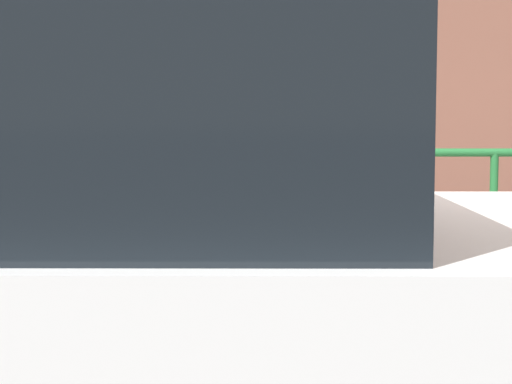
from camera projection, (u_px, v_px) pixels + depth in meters
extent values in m
cube|color=#9E9B93|center=(361.00, 346.00, 5.19)|extent=(36.00, 2.93, 0.15)
cylinder|color=slate|center=(308.00, 290.00, 4.01)|extent=(0.07, 0.07, 0.99)
cylinder|color=#939699|center=(309.00, 144.00, 3.95)|extent=(0.17, 0.17, 0.34)
sphere|color=silver|center=(309.00, 100.00, 3.93)|extent=(0.17, 0.17, 0.17)
cube|color=black|center=(309.00, 128.00, 3.86)|extent=(0.09, 0.02, 0.07)
cube|color=yellow|center=(309.00, 159.00, 3.87)|extent=(0.10, 0.02, 0.09)
cylinder|color=brown|center=(186.00, 296.00, 4.25)|extent=(0.15, 0.15, 0.83)
cylinder|color=brown|center=(225.00, 299.00, 4.19)|extent=(0.15, 0.15, 0.83)
cube|color=maroon|center=(205.00, 147.00, 4.16)|extent=(0.48, 0.34, 0.62)
sphere|color=#936B4C|center=(204.00, 57.00, 4.12)|extent=(0.22, 0.22, 0.22)
cylinder|color=maroon|center=(154.00, 143.00, 4.23)|extent=(0.09, 0.09, 0.59)
cylinder|color=maroon|center=(268.00, 122.00, 4.24)|extent=(0.22, 0.47, 0.49)
cube|color=white|center=(75.00, 365.00, 2.50)|extent=(3.91, 1.78, 0.84)
cylinder|color=#1E602D|center=(341.00, 153.00, 6.35)|extent=(24.00, 0.06, 0.06)
cylinder|color=#1E602D|center=(341.00, 215.00, 6.39)|extent=(24.00, 0.05, 0.05)
cylinder|color=#1E602D|center=(191.00, 222.00, 6.39)|extent=(0.06, 0.06, 1.02)
cylinder|color=#1E602D|center=(490.00, 222.00, 6.39)|extent=(0.06, 0.06, 1.02)
cube|color=brown|center=(320.00, 89.00, 8.37)|extent=(32.00, 0.50, 3.38)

